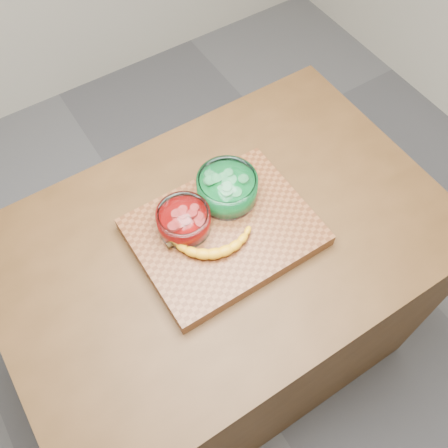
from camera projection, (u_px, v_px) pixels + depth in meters
ground at (224, 346)px, 2.07m from camera, size 3.50×3.50×0.00m
counter at (224, 303)px, 1.69m from camera, size 1.20×0.80×0.90m
cutting_board at (224, 232)px, 1.29m from camera, size 0.45×0.35×0.04m
bowl_red at (184, 220)px, 1.25m from camera, size 0.14×0.14×0.06m
bowl_green at (227, 188)px, 1.30m from camera, size 0.16×0.16×0.07m
banana at (213, 239)px, 1.24m from camera, size 0.22×0.15×0.03m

